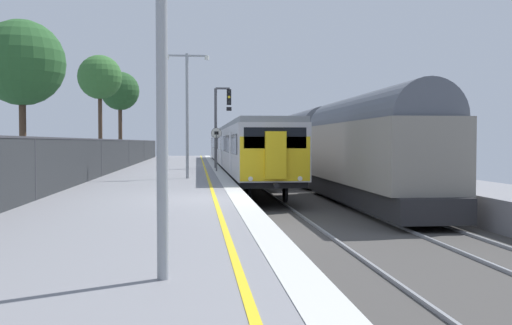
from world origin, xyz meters
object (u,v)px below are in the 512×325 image
object	(u,v)px
freight_train_adjacent_track	(286,144)
background_tree_centre	(120,92)
signal_gantry	(220,118)
commuter_train_at_platform	(237,147)
speed_limit_sign	(216,143)
background_tree_right	(101,79)
platform_lamp_near	(161,6)
platform_lamp_mid	(187,105)
background_tree_left	(19,65)

from	to	relation	value
freight_train_adjacent_track	background_tree_centre	size ratio (longest dim) A/B	7.25
freight_train_adjacent_track	signal_gantry	size ratio (longest dim) A/B	11.49
commuter_train_at_platform	background_tree_centre	size ratio (longest dim) A/B	5.22
speed_limit_sign	background_tree_right	distance (m)	15.98
speed_limit_sign	background_tree_centre	xyz separation A→B (m)	(-8.07, 22.01, 4.66)
platform_lamp_near	background_tree_centre	bearing A→B (deg)	97.68
commuter_train_at_platform	speed_limit_sign	bearing A→B (deg)	-100.79
background_tree_right	platform_lamp_mid	bearing A→B (deg)	-70.25
background_tree_centre	commuter_train_at_platform	bearing A→B (deg)	-51.19
freight_train_adjacent_track	platform_lamp_mid	world-z (taller)	platform_lamp_mid
signal_gantry	speed_limit_sign	world-z (taller)	signal_gantry
speed_limit_sign	background_tree_centre	world-z (taller)	background_tree_centre
commuter_train_at_platform	freight_train_adjacent_track	world-z (taller)	freight_train_adjacent_track
commuter_train_at_platform	signal_gantry	size ratio (longest dim) A/B	8.27
signal_gantry	background_tree_right	bearing A→B (deg)	136.04
background_tree_left	speed_limit_sign	bearing A→B (deg)	43.92
platform_lamp_mid	background_tree_right	world-z (taller)	background_tree_right
signal_gantry	background_tree_left	bearing A→B (deg)	-125.45
speed_limit_sign	commuter_train_at_platform	bearing A→B (deg)	79.21
platform_lamp_mid	background_tree_centre	xyz separation A→B (m)	(-6.53, 28.41, 2.90)
commuter_train_at_platform	background_tree_centre	distance (m)	16.59
commuter_train_at_platform	platform_lamp_near	xyz separation A→B (m)	(-3.39, -36.05, 2.02)
background_tree_right	background_tree_centre	bearing A→B (deg)	87.99
signal_gantry	background_tree_right	world-z (taller)	background_tree_right
background_tree_centre	background_tree_right	size ratio (longest dim) A/B	0.98
signal_gantry	platform_lamp_mid	xyz separation A→B (m)	(-1.91, -10.64, 0.15)
signal_gantry	platform_lamp_near	size ratio (longest dim) A/B	0.92
commuter_train_at_platform	signal_gantry	world-z (taller)	signal_gantry
signal_gantry	background_tree_centre	bearing A→B (deg)	115.40
speed_limit_sign	background_tree_centre	distance (m)	23.90
speed_limit_sign	platform_lamp_mid	distance (m)	6.82
freight_train_adjacent_track	signal_gantry	distance (m)	9.93
background_tree_right	commuter_train_at_platform	bearing A→B (deg)	-16.36
freight_train_adjacent_track	platform_lamp_near	bearing A→B (deg)	-100.82
freight_train_adjacent_track	background_tree_left	world-z (taller)	background_tree_left
freight_train_adjacent_track	background_tree_right	xyz separation A→B (m)	(-14.25, 0.36, 4.98)
platform_lamp_near	background_tree_right	size ratio (longest dim) A/B	0.67
speed_limit_sign	platform_lamp_near	distance (m)	26.47
freight_train_adjacent_track	platform_lamp_near	world-z (taller)	platform_lamp_near
platform_lamp_mid	background_tree_right	size ratio (longest dim) A/B	0.69
freight_train_adjacent_track	platform_lamp_mid	size ratio (longest dim) A/B	10.38
commuter_train_at_platform	platform_lamp_near	world-z (taller)	platform_lamp_near
freight_train_adjacent_track	background_tree_right	bearing A→B (deg)	178.56
speed_limit_sign	platform_lamp_mid	xyz separation A→B (m)	(-1.54, -6.40, 1.77)
platform_lamp_near	platform_lamp_mid	world-z (taller)	platform_lamp_mid
platform_lamp_near	platform_lamp_mid	size ratio (longest dim) A/B	0.98
commuter_train_at_platform	platform_lamp_mid	size ratio (longest dim) A/B	7.48
signal_gantry	background_tree_right	size ratio (longest dim) A/B	0.62
platform_lamp_near	background_tree_centre	size ratio (longest dim) A/B	0.68
background_tree_centre	freight_train_adjacent_track	bearing A→B (deg)	-34.81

